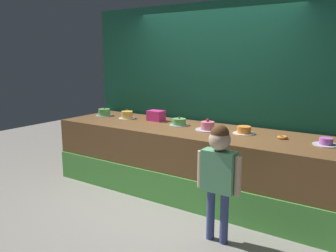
{
  "coord_description": "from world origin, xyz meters",
  "views": [
    {
      "loc": [
        2.27,
        -3.4,
        1.85
      ],
      "look_at": [
        -0.22,
        0.33,
        0.95
      ],
      "focal_mm": 36.97,
      "sensor_mm": 36.0,
      "label": 1
    }
  ],
  "objects_px": {
    "child_figure": "(219,167)",
    "cake_far_right": "(326,142)",
    "pink_box": "(156,116)",
    "cake_far_left": "(104,113)",
    "cake_left": "(127,115)",
    "cake_right": "(244,130)",
    "donut": "(282,137)",
    "cake_center_left": "(179,122)",
    "cake_center_right": "(208,126)"
  },
  "relations": [
    {
      "from": "child_figure",
      "to": "cake_far_right",
      "type": "height_order",
      "value": "child_figure"
    },
    {
      "from": "pink_box",
      "to": "cake_far_left",
      "type": "relative_size",
      "value": 0.85
    },
    {
      "from": "cake_left",
      "to": "cake_right",
      "type": "distance_m",
      "value": 1.91
    },
    {
      "from": "donut",
      "to": "cake_right",
      "type": "height_order",
      "value": "cake_right"
    },
    {
      "from": "cake_center_left",
      "to": "cake_center_right",
      "type": "distance_m",
      "value": 0.48
    },
    {
      "from": "pink_box",
      "to": "cake_far_right",
      "type": "height_order",
      "value": "pink_box"
    },
    {
      "from": "donut",
      "to": "pink_box",
      "type": "bearing_deg",
      "value": 176.38
    },
    {
      "from": "donut",
      "to": "cake_center_left",
      "type": "bearing_deg",
      "value": 179.58
    },
    {
      "from": "cake_far_left",
      "to": "cake_left",
      "type": "relative_size",
      "value": 1.07
    },
    {
      "from": "child_figure",
      "to": "cake_right",
      "type": "bearing_deg",
      "value": 99.04
    },
    {
      "from": "cake_center_left",
      "to": "cake_far_right",
      "type": "xyz_separation_m",
      "value": [
        1.91,
        -0.05,
        -0.01
      ]
    },
    {
      "from": "child_figure",
      "to": "cake_far_left",
      "type": "relative_size",
      "value": 4.36
    },
    {
      "from": "cake_center_left",
      "to": "cake_center_right",
      "type": "bearing_deg",
      "value": -7.63
    },
    {
      "from": "cake_left",
      "to": "cake_center_right",
      "type": "xyz_separation_m",
      "value": [
        1.44,
        -0.07,
        -0.0
      ]
    },
    {
      "from": "cake_far_left",
      "to": "cake_right",
      "type": "relative_size",
      "value": 1.01
    },
    {
      "from": "child_figure",
      "to": "donut",
      "type": "distance_m",
      "value": 1.11
    },
    {
      "from": "child_figure",
      "to": "cake_far_left",
      "type": "distance_m",
      "value": 2.78
    },
    {
      "from": "cake_left",
      "to": "cake_center_right",
      "type": "bearing_deg",
      "value": -2.84
    },
    {
      "from": "child_figure",
      "to": "cake_far_right",
      "type": "xyz_separation_m",
      "value": [
        0.79,
        1.02,
        0.15
      ]
    },
    {
      "from": "child_figure",
      "to": "cake_left",
      "type": "relative_size",
      "value": 4.65
    },
    {
      "from": "child_figure",
      "to": "cake_far_left",
      "type": "height_order",
      "value": "child_figure"
    },
    {
      "from": "cake_left",
      "to": "cake_center_right",
      "type": "distance_m",
      "value": 1.44
    },
    {
      "from": "donut",
      "to": "cake_center_right",
      "type": "relative_size",
      "value": 0.37
    },
    {
      "from": "cake_far_left",
      "to": "cake_right",
      "type": "xyz_separation_m",
      "value": [
        2.39,
        -0.01,
        -0.01
      ]
    },
    {
      "from": "pink_box",
      "to": "cake_left",
      "type": "relative_size",
      "value": 0.9
    },
    {
      "from": "cake_left",
      "to": "cake_far_right",
      "type": "distance_m",
      "value": 2.87
    },
    {
      "from": "pink_box",
      "to": "cake_center_right",
      "type": "xyz_separation_m",
      "value": [
        0.96,
        -0.17,
        -0.03
      ]
    },
    {
      "from": "donut",
      "to": "cake_right",
      "type": "distance_m",
      "value": 0.48
    },
    {
      "from": "cake_right",
      "to": "donut",
      "type": "bearing_deg",
      "value": -0.48
    },
    {
      "from": "pink_box",
      "to": "cake_left",
      "type": "distance_m",
      "value": 0.49
    },
    {
      "from": "cake_center_right",
      "to": "cake_right",
      "type": "distance_m",
      "value": 0.48
    },
    {
      "from": "pink_box",
      "to": "cake_center_left",
      "type": "height_order",
      "value": "pink_box"
    },
    {
      "from": "cake_left",
      "to": "cake_right",
      "type": "bearing_deg",
      "value": -0.4
    },
    {
      "from": "donut",
      "to": "cake_far_left",
      "type": "height_order",
      "value": "cake_far_left"
    },
    {
      "from": "pink_box",
      "to": "donut",
      "type": "bearing_deg",
      "value": -3.62
    },
    {
      "from": "child_figure",
      "to": "cake_center_right",
      "type": "distance_m",
      "value": 1.21
    },
    {
      "from": "child_figure",
      "to": "cake_right",
      "type": "height_order",
      "value": "child_figure"
    },
    {
      "from": "donut",
      "to": "child_figure",
      "type": "bearing_deg",
      "value": -106.27
    },
    {
      "from": "cake_left",
      "to": "cake_center_right",
      "type": "height_order",
      "value": "cake_left"
    },
    {
      "from": "donut",
      "to": "cake_far_left",
      "type": "bearing_deg",
      "value": 179.75
    },
    {
      "from": "donut",
      "to": "cake_center_left",
      "type": "relative_size",
      "value": 0.44
    },
    {
      "from": "pink_box",
      "to": "cake_center_left",
      "type": "relative_size",
      "value": 0.86
    },
    {
      "from": "cake_left",
      "to": "cake_far_right",
      "type": "relative_size",
      "value": 0.94
    },
    {
      "from": "child_figure",
      "to": "cake_center_left",
      "type": "relative_size",
      "value": 4.42
    },
    {
      "from": "cake_center_right",
      "to": "cake_right",
      "type": "bearing_deg",
      "value": 6.88
    },
    {
      "from": "cake_far_left",
      "to": "cake_far_right",
      "type": "xyz_separation_m",
      "value": [
        3.35,
        -0.05,
        -0.02
      ]
    },
    {
      "from": "child_figure",
      "to": "cake_center_right",
      "type": "xyz_separation_m",
      "value": [
        -0.65,
        1.01,
        0.17
      ]
    },
    {
      "from": "pink_box",
      "to": "cake_far_left",
      "type": "bearing_deg",
      "value": -173.54
    },
    {
      "from": "cake_far_right",
      "to": "cake_far_left",
      "type": "bearing_deg",
      "value": 179.07
    },
    {
      "from": "cake_center_right",
      "to": "cake_far_right",
      "type": "height_order",
      "value": "cake_center_right"
    }
  ]
}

